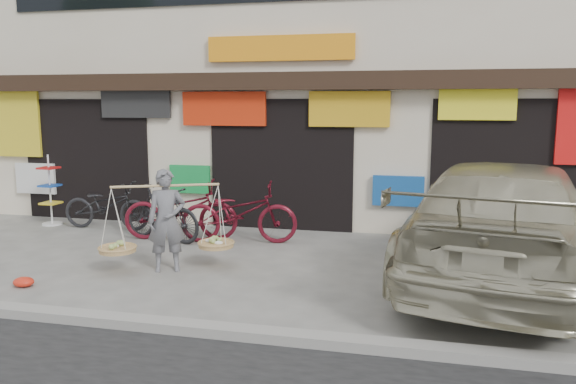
% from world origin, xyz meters
% --- Properties ---
extents(ground, '(70.00, 70.00, 0.00)m').
position_xyz_m(ground, '(0.00, 0.00, 0.00)').
color(ground, gray).
rests_on(ground, ground).
extents(kerb, '(70.00, 0.25, 0.12)m').
position_xyz_m(kerb, '(0.00, -2.00, 0.06)').
color(kerb, gray).
rests_on(kerb, ground).
extents(shophouse_block, '(14.00, 6.32, 7.00)m').
position_xyz_m(shophouse_block, '(-0.00, 6.42, 3.45)').
color(shophouse_block, beige).
rests_on(shophouse_block, ground).
extents(street_vendor, '(1.94, 1.19, 1.61)m').
position_xyz_m(street_vendor, '(-1.03, 0.19, 0.74)').
color(street_vendor, slate).
rests_on(street_vendor, ground).
extents(bike_0, '(1.92, 0.72, 1.00)m').
position_xyz_m(bike_0, '(-3.56, 2.65, 0.50)').
color(bike_0, black).
rests_on(bike_0, ground).
extents(bike_1, '(1.87, 1.01, 1.08)m').
position_xyz_m(bike_1, '(-1.97, 1.95, 0.54)').
color(bike_1, black).
rests_on(bike_1, ground).
extents(bike_2, '(2.30, 1.19, 1.15)m').
position_xyz_m(bike_2, '(-0.49, 2.15, 0.58)').
color(bike_2, '#5B0F1C').
rests_on(bike_2, ground).
extents(bike_3, '(2.30, 1.19, 1.15)m').
position_xyz_m(bike_3, '(-1.66, 2.15, 0.58)').
color(bike_3, '#5B0F1C').
rests_on(bike_3, ground).
extents(suv, '(3.73, 6.52, 1.78)m').
position_xyz_m(suv, '(4.05, 0.99, 0.89)').
color(suv, '#BEB899').
rests_on(suv, ground).
extents(display_rack, '(0.42, 0.42, 1.53)m').
position_xyz_m(display_rack, '(-4.95, 2.75, 0.62)').
color(display_rack, silver).
rests_on(display_rack, ground).
extents(red_bag, '(0.31, 0.25, 0.14)m').
position_xyz_m(red_bag, '(-2.73, -1.01, 0.07)').
color(red_bag, red).
rests_on(red_bag, ground).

